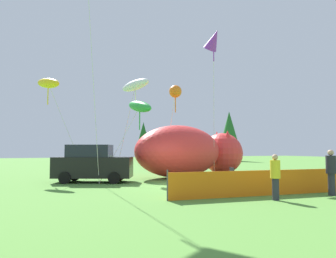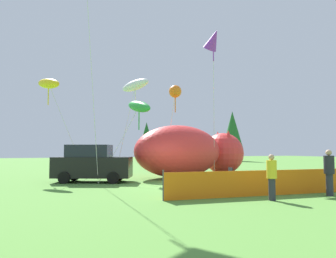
{
  "view_description": "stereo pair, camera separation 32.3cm",
  "coord_description": "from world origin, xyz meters",
  "px_view_note": "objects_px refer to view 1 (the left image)",
  "views": [
    {
      "loc": [
        -6.81,
        -14.57,
        1.76
      ],
      "look_at": [
        0.99,
        4.56,
        3.06
      ],
      "focal_mm": 35.0,
      "sensor_mm": 36.0,
      "label": 1
    },
    {
      "loc": [
        -6.51,
        -14.69,
        1.76
      ],
      "look_at": [
        0.99,
        4.56,
        3.06
      ],
      "focal_mm": 35.0,
      "sensor_mm": 36.0,
      "label": 2
    }
  ],
  "objects_px": {
    "inflatable_cat": "(191,153)",
    "kite_orange_flower": "(175,92)",
    "kite_green_fish": "(140,107)",
    "spectator_in_green_shirt": "(275,175)",
    "kite_white_ghost": "(135,85)",
    "kite_yellow_hero": "(48,83)",
    "kite_purple_delta": "(214,40)",
    "folding_chair": "(234,175)",
    "parked_car": "(93,164)",
    "spectator_in_yellow_shirt": "(331,170)"
  },
  "relations": [
    {
      "from": "folding_chair",
      "to": "kite_purple_delta",
      "type": "distance_m",
      "value": 8.37
    },
    {
      "from": "parked_car",
      "to": "inflatable_cat",
      "type": "distance_m",
      "value": 6.72
    },
    {
      "from": "kite_green_fish",
      "to": "spectator_in_green_shirt",
      "type": "bearing_deg",
      "value": -73.14
    },
    {
      "from": "folding_chair",
      "to": "kite_green_fish",
      "type": "xyz_separation_m",
      "value": [
        -3.66,
        3.75,
        3.61
      ]
    },
    {
      "from": "parked_car",
      "to": "kite_green_fish",
      "type": "height_order",
      "value": "kite_green_fish"
    },
    {
      "from": "parked_car",
      "to": "kite_white_ghost",
      "type": "bearing_deg",
      "value": 43.93
    },
    {
      "from": "kite_purple_delta",
      "to": "kite_yellow_hero",
      "type": "bearing_deg",
      "value": 156.62
    },
    {
      "from": "kite_purple_delta",
      "to": "inflatable_cat",
      "type": "bearing_deg",
      "value": 95.45
    },
    {
      "from": "kite_orange_flower",
      "to": "kite_green_fish",
      "type": "height_order",
      "value": "kite_orange_flower"
    },
    {
      "from": "spectator_in_yellow_shirt",
      "to": "spectator_in_green_shirt",
      "type": "bearing_deg",
      "value": -177.33
    },
    {
      "from": "spectator_in_green_shirt",
      "to": "kite_white_ghost",
      "type": "relative_size",
      "value": 0.26
    },
    {
      "from": "spectator_in_green_shirt",
      "to": "kite_orange_flower",
      "type": "xyz_separation_m",
      "value": [
        0.18,
        9.17,
        4.45
      ]
    },
    {
      "from": "kite_orange_flower",
      "to": "folding_chair",
      "type": "bearing_deg",
      "value": -77.92
    },
    {
      "from": "spectator_in_yellow_shirt",
      "to": "kite_green_fish",
      "type": "xyz_separation_m",
      "value": [
        -5.26,
        7.96,
        3.19
      ]
    },
    {
      "from": "kite_green_fish",
      "to": "kite_yellow_hero",
      "type": "xyz_separation_m",
      "value": [
        -4.69,
        3.29,
        1.57
      ]
    },
    {
      "from": "kite_orange_flower",
      "to": "kite_yellow_hero",
      "type": "height_order",
      "value": "kite_yellow_hero"
    },
    {
      "from": "folding_chair",
      "to": "kite_white_ghost",
      "type": "xyz_separation_m",
      "value": [
        -3.41,
        5.45,
        5.14
      ]
    },
    {
      "from": "kite_yellow_hero",
      "to": "kite_orange_flower",
      "type": "bearing_deg",
      "value": -16.87
    },
    {
      "from": "kite_green_fish",
      "to": "kite_purple_delta",
      "type": "xyz_separation_m",
      "value": [
        4.39,
        -0.63,
        4.13
      ]
    },
    {
      "from": "inflatable_cat",
      "to": "spectator_in_green_shirt",
      "type": "bearing_deg",
      "value": -120.81
    },
    {
      "from": "spectator_in_yellow_shirt",
      "to": "kite_orange_flower",
      "type": "bearing_deg",
      "value": 106.2
    },
    {
      "from": "parked_car",
      "to": "spectator_in_green_shirt",
      "type": "distance_m",
      "value": 10.02
    },
    {
      "from": "spectator_in_yellow_shirt",
      "to": "kite_yellow_hero",
      "type": "distance_m",
      "value": 15.76
    },
    {
      "from": "spectator_in_yellow_shirt",
      "to": "kite_green_fish",
      "type": "bearing_deg",
      "value": 123.42
    },
    {
      "from": "kite_white_ghost",
      "to": "kite_yellow_hero",
      "type": "relative_size",
      "value": 0.99
    },
    {
      "from": "parked_car",
      "to": "inflatable_cat",
      "type": "xyz_separation_m",
      "value": [
        6.56,
        1.35,
        0.53
      ]
    },
    {
      "from": "parked_car",
      "to": "kite_yellow_hero",
      "type": "distance_m",
      "value": 5.86
    },
    {
      "from": "spectator_in_green_shirt",
      "to": "kite_yellow_hero",
      "type": "relative_size",
      "value": 0.26
    },
    {
      "from": "spectator_in_green_shirt",
      "to": "kite_white_ghost",
      "type": "height_order",
      "value": "kite_white_ghost"
    },
    {
      "from": "folding_chair",
      "to": "spectator_in_yellow_shirt",
      "type": "distance_m",
      "value": 4.53
    },
    {
      "from": "kite_orange_flower",
      "to": "kite_yellow_hero",
      "type": "relative_size",
      "value": 0.93
    },
    {
      "from": "kite_yellow_hero",
      "to": "kite_purple_delta",
      "type": "xyz_separation_m",
      "value": [
        9.08,
        -3.93,
        2.56
      ]
    },
    {
      "from": "kite_white_ghost",
      "to": "kite_yellow_hero",
      "type": "distance_m",
      "value": 5.2
    },
    {
      "from": "spectator_in_green_shirt",
      "to": "kite_purple_delta",
      "type": "relative_size",
      "value": 0.18
    },
    {
      "from": "folding_chair",
      "to": "spectator_in_yellow_shirt",
      "type": "relative_size",
      "value": 0.51
    },
    {
      "from": "kite_white_ghost",
      "to": "kite_purple_delta",
      "type": "xyz_separation_m",
      "value": [
        4.14,
        -2.33,
        2.6
      ]
    },
    {
      "from": "folding_chair",
      "to": "kite_white_ghost",
      "type": "bearing_deg",
      "value": 129.5
    },
    {
      "from": "folding_chair",
      "to": "kite_yellow_hero",
      "type": "bearing_deg",
      "value": 147.33
    },
    {
      "from": "parked_car",
      "to": "kite_purple_delta",
      "type": "bearing_deg",
      "value": 11.92
    },
    {
      "from": "kite_orange_flower",
      "to": "kite_white_ghost",
      "type": "relative_size",
      "value": 0.93
    },
    {
      "from": "inflatable_cat",
      "to": "spectator_in_yellow_shirt",
      "type": "height_order",
      "value": "inflatable_cat"
    },
    {
      "from": "spectator_in_yellow_shirt",
      "to": "kite_purple_delta",
      "type": "relative_size",
      "value": 0.19
    },
    {
      "from": "kite_purple_delta",
      "to": "parked_car",
      "type": "bearing_deg",
      "value": 169.29
    },
    {
      "from": "kite_green_fish",
      "to": "kite_yellow_hero",
      "type": "relative_size",
      "value": 0.76
    },
    {
      "from": "kite_orange_flower",
      "to": "spectator_in_yellow_shirt",
      "type": "bearing_deg",
      "value": -73.8
    },
    {
      "from": "inflatable_cat",
      "to": "kite_orange_flower",
      "type": "bearing_deg",
      "value": -169.5
    },
    {
      "from": "kite_green_fish",
      "to": "kite_purple_delta",
      "type": "height_order",
      "value": "kite_purple_delta"
    },
    {
      "from": "inflatable_cat",
      "to": "spectator_in_yellow_shirt",
      "type": "relative_size",
      "value": 5.34
    },
    {
      "from": "kite_yellow_hero",
      "to": "kite_purple_delta",
      "type": "distance_m",
      "value": 10.22
    },
    {
      "from": "folding_chair",
      "to": "spectator_in_green_shirt",
      "type": "relative_size",
      "value": 0.56
    }
  ]
}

